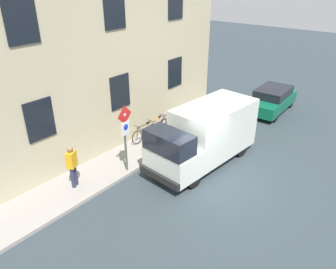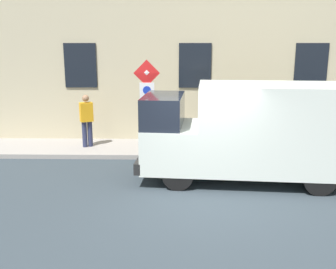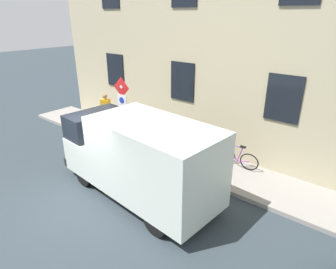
# 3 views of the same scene
# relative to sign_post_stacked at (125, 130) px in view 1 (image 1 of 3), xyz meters

# --- Properties ---
(ground_plane) EXTENTS (80.00, 80.00, 0.00)m
(ground_plane) POSITION_rel_sign_post_stacked_xyz_m (-3.20, -1.51, -1.99)
(ground_plane) COLOR #2E383F
(sidewalk_slab) EXTENTS (2.05, 16.27, 0.14)m
(sidewalk_slab) POSITION_rel_sign_post_stacked_xyz_m (0.82, -1.51, -1.92)
(sidewalk_slab) COLOR gray
(sidewalk_slab) RESTS_ON ground_plane
(building_facade) EXTENTS (0.75, 14.27, 8.54)m
(building_facade) POSITION_rel_sign_post_stacked_xyz_m (2.19, -1.51, 2.28)
(building_facade) COLOR tan
(building_facade) RESTS_ON ground_plane
(sign_post_stacked) EXTENTS (0.16, 0.56, 2.74)m
(sign_post_stacked) POSITION_rel_sign_post_stacked_xyz_m (0.00, 0.00, 0.00)
(sign_post_stacked) COLOR #474C47
(sign_post_stacked) RESTS_ON sidewalk_slab
(delivery_van) EXTENTS (2.41, 5.47, 2.50)m
(delivery_van) POSITION_rel_sign_post_stacked_xyz_m (-1.92, -2.75, -0.65)
(delivery_van) COLOR silver
(delivery_van) RESTS_ON ground_plane
(parked_hatchback) EXTENTS (1.94, 4.08, 1.38)m
(parked_hatchback) POSITION_rel_sign_post_stacked_xyz_m (-1.76, -10.14, -1.25)
(parked_hatchback) COLOR #0C563A
(parked_hatchback) RESTS_ON ground_plane
(bicycle_purple) EXTENTS (0.46, 1.71, 0.89)m
(bicycle_purple) POSITION_rel_sign_post_stacked_xyz_m (1.29, -4.25, -1.48)
(bicycle_purple) COLOR black
(bicycle_purple) RESTS_ON sidewalk_slab
(bicycle_orange) EXTENTS (0.49, 1.71, 0.89)m
(bicycle_orange) POSITION_rel_sign_post_stacked_xyz_m (1.29, -3.35, -1.48)
(bicycle_orange) COLOR black
(bicycle_orange) RESTS_ON sidewalk_slab
(bicycle_black) EXTENTS (0.46, 1.71, 0.89)m
(bicycle_black) POSITION_rel_sign_post_stacked_xyz_m (1.29, -2.45, -1.48)
(bicycle_black) COLOR black
(bicycle_black) RESTS_ON sidewalk_slab
(pedestrian) EXTENTS (0.41, 0.47, 1.72)m
(pedestrian) POSITION_rel_sign_post_stacked_xyz_m (0.78, 2.04, -0.92)
(pedestrian) COLOR #262B47
(pedestrian) RESTS_ON sidewalk_slab
(litter_bin) EXTENTS (0.44, 0.44, 0.90)m
(litter_bin) POSITION_rel_sign_post_stacked_xyz_m (0.14, -3.27, -1.40)
(litter_bin) COLOR #2D5133
(litter_bin) RESTS_ON sidewalk_slab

